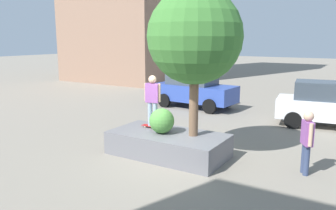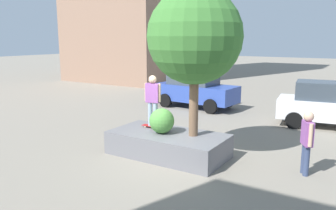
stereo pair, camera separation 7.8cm
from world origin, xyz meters
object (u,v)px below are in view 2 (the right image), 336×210
(skateboard, at_px, (153,126))
(pedestrian_crossing, at_px, (307,139))
(police_car, at_px, (328,104))
(planter_ledge, at_px, (168,144))
(skateboarder, at_px, (153,97))
(plaza_tree, at_px, (195,37))
(sedan_parked, at_px, (195,89))

(skateboard, bearing_deg, pedestrian_crossing, 4.86)
(pedestrian_crossing, bearing_deg, police_car, 91.80)
(planter_ledge, relative_size, skateboarder, 2.18)
(plaza_tree, xyz_separation_m, skateboarder, (-1.54, 0.06, -1.92))
(police_car, bearing_deg, skateboarder, -126.09)
(sedan_parked, bearing_deg, skateboard, -73.77)
(plaza_tree, distance_m, sedan_parked, 8.35)
(planter_ledge, bearing_deg, pedestrian_crossing, 9.33)
(police_car, bearing_deg, planter_ledge, -120.36)
(planter_ledge, relative_size, pedestrian_crossing, 2.08)
(police_car, height_order, pedestrian_crossing, police_car)
(skateboard, relative_size, sedan_parked, 0.18)
(planter_ledge, height_order, police_car, police_car)
(skateboarder, bearing_deg, pedestrian_crossing, 4.86)
(plaza_tree, relative_size, police_car, 1.03)
(skateboard, bearing_deg, skateboarder, 7.13)
(planter_ledge, relative_size, plaza_tree, 0.84)
(plaza_tree, bearing_deg, skateboard, 177.65)
(plaza_tree, distance_m, police_car, 7.49)
(plaza_tree, relative_size, pedestrian_crossing, 2.49)
(plaza_tree, distance_m, skateboarder, 2.46)
(planter_ledge, height_order, skateboarder, skateboarder)
(sedan_parked, bearing_deg, pedestrian_crossing, -44.29)
(planter_ledge, bearing_deg, skateboard, 161.29)
(sedan_parked, distance_m, police_car, 6.62)
(skateboard, height_order, pedestrian_crossing, pedestrian_crossing)
(planter_ledge, xyz_separation_m, police_car, (3.80, 6.48, 0.60))
(plaza_tree, relative_size, sedan_parked, 0.99)
(skateboard, relative_size, skateboarder, 0.48)
(skateboarder, distance_m, police_car, 7.75)
(skateboard, distance_m, skateboarder, 0.98)
(plaza_tree, height_order, skateboard, plaza_tree)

